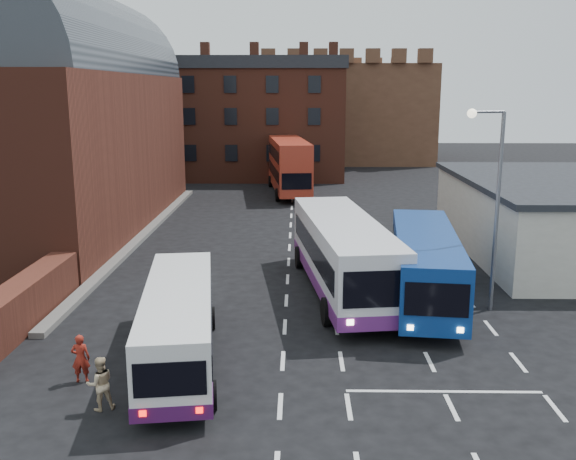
{
  "coord_description": "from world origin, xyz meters",
  "views": [
    {
      "loc": [
        0.51,
        -21.19,
        9.08
      ],
      "look_at": [
        0.0,
        10.0,
        2.2
      ],
      "focal_mm": 40.0,
      "sensor_mm": 36.0,
      "label": 1
    }
  ],
  "objects_px": {
    "pedestrian_beige": "(100,384)",
    "street_lamp": "(492,192)",
    "bus_white_outbound": "(178,319)",
    "bus_white_inbound": "(343,250)",
    "bus_red_double": "(289,165)",
    "pedestrian_red": "(81,358)",
    "bus_blue": "(425,262)"
  },
  "relations": [
    {
      "from": "bus_white_inbound",
      "to": "street_lamp",
      "type": "bearing_deg",
      "value": 151.32
    },
    {
      "from": "bus_white_outbound",
      "to": "bus_white_inbound",
      "type": "height_order",
      "value": "bus_white_inbound"
    },
    {
      "from": "bus_white_inbound",
      "to": "bus_blue",
      "type": "bearing_deg",
      "value": 155.02
    },
    {
      "from": "bus_red_double",
      "to": "pedestrian_beige",
      "type": "xyz_separation_m",
      "value": [
        -4.86,
        -39.16,
        -1.72
      ]
    },
    {
      "from": "bus_red_double",
      "to": "pedestrian_red",
      "type": "xyz_separation_m",
      "value": [
        -6.02,
        -37.38,
        -1.74
      ]
    },
    {
      "from": "bus_red_double",
      "to": "street_lamp",
      "type": "distance_m",
      "value": 31.74
    },
    {
      "from": "bus_white_outbound",
      "to": "pedestrian_red",
      "type": "height_order",
      "value": "bus_white_outbound"
    },
    {
      "from": "bus_white_inbound",
      "to": "pedestrian_beige",
      "type": "distance_m",
      "value": 13.46
    },
    {
      "from": "pedestrian_red",
      "to": "bus_red_double",
      "type": "bearing_deg",
      "value": -105.86
    },
    {
      "from": "bus_white_inbound",
      "to": "bus_red_double",
      "type": "bearing_deg",
      "value": -91.67
    },
    {
      "from": "bus_white_outbound",
      "to": "pedestrian_red",
      "type": "bearing_deg",
      "value": -160.02
    },
    {
      "from": "pedestrian_beige",
      "to": "bus_blue",
      "type": "bearing_deg",
      "value": -164.03
    },
    {
      "from": "bus_white_inbound",
      "to": "pedestrian_red",
      "type": "distance_m",
      "value": 12.82
    },
    {
      "from": "bus_white_outbound",
      "to": "bus_white_inbound",
      "type": "bearing_deg",
      "value": 44.23
    },
    {
      "from": "bus_white_outbound",
      "to": "bus_white_inbound",
      "type": "xyz_separation_m",
      "value": [
        6.01,
        7.7,
        0.46
      ]
    },
    {
      "from": "bus_red_double",
      "to": "pedestrian_beige",
      "type": "relative_size",
      "value": 7.53
    },
    {
      "from": "bus_blue",
      "to": "pedestrian_beige",
      "type": "distance_m",
      "value": 14.94
    },
    {
      "from": "bus_white_outbound",
      "to": "pedestrian_beige",
      "type": "distance_m",
      "value": 3.76
    },
    {
      "from": "bus_red_double",
      "to": "street_lamp",
      "type": "height_order",
      "value": "street_lamp"
    },
    {
      "from": "bus_blue",
      "to": "street_lamp",
      "type": "relative_size",
      "value": 1.36
    },
    {
      "from": "bus_white_inbound",
      "to": "pedestrian_beige",
      "type": "bearing_deg",
      "value": 47.59
    },
    {
      "from": "bus_white_inbound",
      "to": "street_lamp",
      "type": "distance_m",
      "value": 6.92
    },
    {
      "from": "bus_blue",
      "to": "pedestrian_beige",
      "type": "bearing_deg",
      "value": 48.39
    },
    {
      "from": "bus_white_inbound",
      "to": "bus_red_double",
      "type": "height_order",
      "value": "bus_red_double"
    },
    {
      "from": "bus_white_outbound",
      "to": "bus_blue",
      "type": "height_order",
      "value": "bus_blue"
    },
    {
      "from": "street_lamp",
      "to": "bus_red_double",
      "type": "bearing_deg",
      "value": 105.83
    },
    {
      "from": "bus_white_inbound",
      "to": "bus_red_double",
      "type": "relative_size",
      "value": 1.05
    },
    {
      "from": "bus_white_inbound",
      "to": "pedestrian_beige",
      "type": "relative_size",
      "value": 7.89
    },
    {
      "from": "pedestrian_beige",
      "to": "street_lamp",
      "type": "bearing_deg",
      "value": -172.64
    },
    {
      "from": "bus_blue",
      "to": "pedestrian_beige",
      "type": "relative_size",
      "value": 7.04
    },
    {
      "from": "bus_white_inbound",
      "to": "bus_red_double",
      "type": "distance_m",
      "value": 28.33
    },
    {
      "from": "bus_white_inbound",
      "to": "bus_blue",
      "type": "distance_m",
      "value": 3.66
    }
  ]
}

